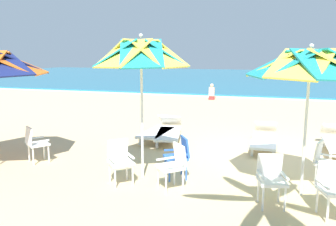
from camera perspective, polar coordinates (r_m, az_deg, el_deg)
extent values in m
plane|color=#D3B784|center=(8.74, 18.68, -7.33)|extent=(80.00, 80.00, 0.00)
cube|color=teal|center=(38.51, 17.70, 5.81)|extent=(80.00, 36.00, 0.10)
cube|color=white|center=(20.29, 17.96, 2.35)|extent=(80.00, 0.70, 0.01)
cylinder|color=silver|center=(6.37, 22.40, -3.54)|extent=(0.05, 0.05, 2.23)
cube|color=#EFDB4C|center=(6.71, 24.45, 7.86)|extent=(1.13, 1.17, 0.50)
cube|color=teal|center=(6.68, 21.07, 8.08)|extent=(1.12, 1.20, 0.50)
cube|color=#EFDB4C|center=(6.39, 18.71, 8.16)|extent=(1.17, 1.13, 0.50)
cube|color=teal|center=(5.99, 18.79, 8.07)|extent=(1.20, 1.12, 0.50)
cube|color=#EFDB4C|center=(5.73, 21.67, 7.84)|extent=(1.13, 1.17, 0.50)
cube|color=teal|center=(5.77, 25.60, 7.58)|extent=(1.12, 1.20, 0.50)
sphere|color=silver|center=(6.22, 23.35, 10.51)|extent=(0.08, 0.08, 0.08)
cube|color=white|center=(7.21, 25.80, -7.82)|extent=(0.57, 0.57, 0.05)
cube|color=white|center=(7.19, 24.37, -5.90)|extent=(0.24, 0.42, 0.40)
cube|color=white|center=(7.37, 26.19, -6.59)|extent=(0.39, 0.18, 0.03)
cube|color=white|center=(6.99, 25.52, -7.40)|extent=(0.39, 0.18, 0.03)
cylinder|color=white|center=(7.09, 26.76, -10.19)|extent=(0.04, 0.04, 0.41)
cylinder|color=white|center=(7.48, 24.62, -8.99)|extent=(0.04, 0.04, 0.41)
cylinder|color=white|center=(7.15, 23.96, -9.79)|extent=(0.04, 0.04, 0.41)
cube|color=white|center=(5.88, 26.64, -11.83)|extent=(0.55, 0.55, 0.05)
cube|color=white|center=(5.98, 25.93, -9.15)|extent=(0.43, 0.22, 0.40)
cube|color=white|center=(5.76, 24.93, -11.00)|extent=(0.16, 0.39, 0.03)
cylinder|color=white|center=(5.75, 25.67, -14.77)|extent=(0.04, 0.04, 0.41)
cylinder|color=white|center=(6.04, 24.16, -13.46)|extent=(0.04, 0.04, 0.41)
cube|color=white|center=(5.90, 17.36, -11.14)|extent=(0.54, 0.54, 0.05)
cube|color=white|center=(6.01, 17.00, -8.46)|extent=(0.43, 0.20, 0.40)
cube|color=white|center=(5.92, 19.32, -10.06)|extent=(0.14, 0.39, 0.03)
cube|color=white|center=(5.82, 15.48, -10.20)|extent=(0.14, 0.39, 0.03)
cylinder|color=white|center=(5.88, 19.39, -13.79)|extent=(0.04, 0.04, 0.41)
cylinder|color=white|center=(5.79, 15.95, -13.98)|extent=(0.04, 0.04, 0.41)
cylinder|color=white|center=(6.19, 18.45, -12.51)|extent=(0.04, 0.04, 0.41)
cylinder|color=white|center=(6.10, 15.19, -12.66)|extent=(0.04, 0.04, 0.41)
cylinder|color=silver|center=(6.76, -4.46, -1.56)|extent=(0.05, 0.05, 2.35)
cube|color=teal|center=(6.65, -0.38, 10.19)|extent=(1.06, 1.04, 0.55)
cube|color=#EFDB4C|center=(6.98, -1.81, 10.17)|extent=(1.04, 1.08, 0.55)
cube|color=teal|center=(7.11, -4.68, 10.14)|extent=(1.04, 1.06, 0.55)
cube|color=#EFDB4C|center=(6.97, -7.52, 10.09)|extent=(1.08, 1.04, 0.55)
cube|color=teal|center=(6.64, -8.87, 10.07)|extent=(1.06, 1.04, 0.55)
cube|color=#EFDB4C|center=(6.29, -7.75, 10.11)|extent=(1.04, 1.08, 0.55)
cube|color=teal|center=(6.14, -4.56, 10.17)|extent=(1.04, 1.06, 0.55)
cube|color=#EFDB4C|center=(6.30, -1.42, 10.20)|extent=(1.08, 1.04, 0.55)
sphere|color=silver|center=(6.64, -4.66, 13.09)|extent=(0.08, 0.08, 0.08)
cube|color=white|center=(6.64, -8.07, -8.38)|extent=(0.62, 0.62, 0.05)
cube|color=white|center=(6.76, -8.64, -6.08)|extent=(0.37, 0.36, 0.40)
cube|color=white|center=(6.67, -6.44, -7.28)|extent=(0.30, 0.32, 0.03)
cube|color=white|center=(6.55, -9.77, -7.67)|extent=(0.30, 0.32, 0.03)
cylinder|color=white|center=(6.61, -6.07, -10.55)|extent=(0.04, 0.04, 0.41)
cylinder|color=white|center=(6.51, -9.03, -10.96)|extent=(0.04, 0.04, 0.41)
cylinder|color=white|center=(6.93, -7.07, -9.61)|extent=(0.04, 0.04, 0.41)
cylinder|color=white|center=(6.83, -9.91, -9.98)|extent=(0.04, 0.04, 0.41)
cube|color=white|center=(6.32, 0.40, -9.23)|extent=(0.62, 0.62, 0.05)
cube|color=white|center=(6.34, 2.03, -7.04)|extent=(0.36, 0.37, 0.40)
cube|color=white|center=(6.12, 1.25, -8.81)|extent=(0.32, 0.30, 0.03)
cube|color=white|center=(6.46, -0.40, -7.79)|extent=(0.32, 0.30, 0.03)
cylinder|color=white|center=(6.18, -0.34, -11.98)|extent=(0.04, 0.04, 0.41)
cylinder|color=white|center=(6.48, -1.73, -10.94)|extent=(0.04, 0.04, 0.41)
cylinder|color=white|center=(6.34, 2.58, -11.45)|extent=(0.04, 0.04, 0.41)
cylinder|color=white|center=(6.63, 1.09, -10.46)|extent=(0.04, 0.04, 0.41)
cube|color=blue|center=(6.88, 1.32, -7.63)|extent=(0.60, 0.60, 0.05)
cube|color=blue|center=(6.87, 2.95, -5.71)|extent=(0.30, 0.41, 0.40)
cube|color=blue|center=(6.66, 1.78, -7.23)|extent=(0.36, 0.24, 0.03)
cube|color=blue|center=(7.03, 0.90, -6.30)|extent=(0.36, 0.24, 0.03)
cylinder|color=blue|center=(6.75, 0.24, -10.06)|extent=(0.04, 0.04, 0.41)
cylinder|color=blue|center=(7.07, -0.45, -9.11)|extent=(0.04, 0.04, 0.41)
cylinder|color=blue|center=(6.84, 3.15, -9.80)|extent=(0.04, 0.04, 0.41)
cylinder|color=blue|center=(7.16, 2.32, -8.89)|extent=(0.04, 0.04, 0.41)
cube|color=orange|center=(8.03, -24.69, 7.82)|extent=(1.44, 1.36, 0.53)
cube|color=navy|center=(8.51, -24.88, 7.87)|extent=(1.36, 1.45, 0.53)
cube|color=white|center=(8.46, -21.34, -4.96)|extent=(0.61, 0.61, 0.05)
cube|color=white|center=(8.36, -22.75, -3.65)|extent=(0.40, 0.32, 0.40)
cube|color=white|center=(8.62, -21.76, -3.97)|extent=(0.26, 0.35, 0.03)
cube|color=white|center=(8.25, -21.00, -4.53)|extent=(0.26, 0.35, 0.03)
cylinder|color=white|center=(8.73, -20.46, -6.04)|extent=(0.04, 0.04, 0.41)
cylinder|color=white|center=(8.41, -19.74, -6.60)|extent=(0.04, 0.04, 0.41)
cylinder|color=white|center=(8.64, -22.70, -6.35)|extent=(0.04, 0.04, 0.41)
cylinder|color=white|center=(8.31, -22.06, -6.93)|extent=(0.04, 0.04, 0.41)
cube|color=white|center=(10.60, 26.41, -2.42)|extent=(0.62, 0.49, 0.36)
cube|color=white|center=(9.01, 26.06, -6.59)|extent=(0.06, 0.06, 0.22)
cube|color=white|center=(10.23, 25.15, -4.62)|extent=(0.06, 0.06, 0.22)
cube|color=white|center=(9.25, 16.10, -4.64)|extent=(0.67, 1.71, 0.06)
cube|color=white|center=(10.24, 16.39, -2.19)|extent=(0.62, 0.49, 0.36)
cube|color=white|center=(8.67, 17.59, -6.66)|extent=(0.06, 0.06, 0.22)
cube|color=white|center=(8.68, 14.19, -6.46)|extent=(0.06, 0.06, 0.22)
cube|color=white|center=(9.90, 17.70, -4.61)|extent=(0.06, 0.06, 0.22)
cube|color=white|center=(9.91, 14.73, -4.45)|extent=(0.06, 0.06, 0.22)
cube|color=white|center=(9.68, 0.07, -3.60)|extent=(0.98, 1.80, 0.06)
cube|color=white|center=(10.66, 0.58, -1.30)|extent=(0.69, 0.59, 0.36)
cube|color=white|center=(9.08, 1.32, -5.44)|extent=(0.06, 0.06, 0.22)
cube|color=white|center=(9.13, -1.90, -5.36)|extent=(0.06, 0.06, 0.22)
cube|color=white|center=(10.31, 1.81, -3.56)|extent=(0.06, 0.06, 0.22)
cube|color=white|center=(10.35, -1.02, -3.50)|extent=(0.06, 0.06, 0.22)
cube|color=white|center=(9.92, -1.91, -3.28)|extent=(0.74, 1.73, 0.06)
cube|color=white|center=(10.84, 0.20, -1.11)|extent=(0.63, 0.51, 0.36)
cube|color=white|center=(9.28, -1.94, -5.09)|extent=(0.06, 0.06, 0.22)
cube|color=white|center=(9.49, -4.81, -4.79)|extent=(0.06, 0.06, 0.22)
cube|color=white|center=(10.44, 0.73, -3.39)|extent=(0.06, 0.06, 0.22)
cube|color=white|center=(10.62, -1.88, -3.16)|extent=(0.06, 0.06, 0.22)
cube|color=red|center=(19.04, 7.48, 2.57)|extent=(0.30, 0.24, 0.20)
cube|color=beige|center=(18.98, 7.49, 3.64)|extent=(0.30, 0.25, 0.54)
sphere|color=beige|center=(18.93, 7.51, 4.72)|extent=(0.20, 0.20, 0.20)
cube|color=beige|center=(19.43, 7.68, 2.62)|extent=(0.26, 0.76, 0.14)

